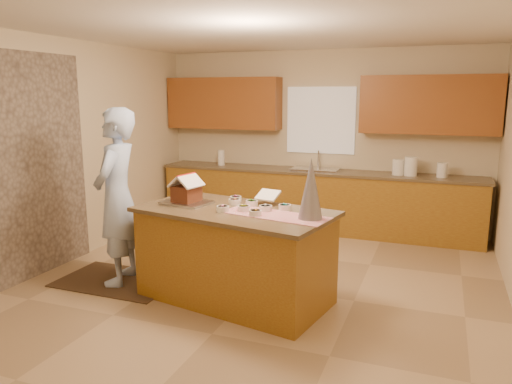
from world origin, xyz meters
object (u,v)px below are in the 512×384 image
boy (117,197)px  gingerbread_house (186,191)px  island_base (235,257)px  tinsel_tree (311,189)px

boy → gingerbread_house: 0.81m
island_base → tinsel_tree: 1.10m
tinsel_tree → gingerbread_house: (-1.35, 0.16, -0.15)m
gingerbread_house → island_base: bearing=-5.8°
tinsel_tree → gingerbread_house: 1.36m
island_base → tinsel_tree: size_ratio=3.27×
island_base → boy: (-1.36, -0.02, 0.51)m
tinsel_tree → gingerbread_house: tinsel_tree is taller
tinsel_tree → boy: (-2.15, 0.08, -0.25)m
island_base → gingerbread_house: 0.84m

